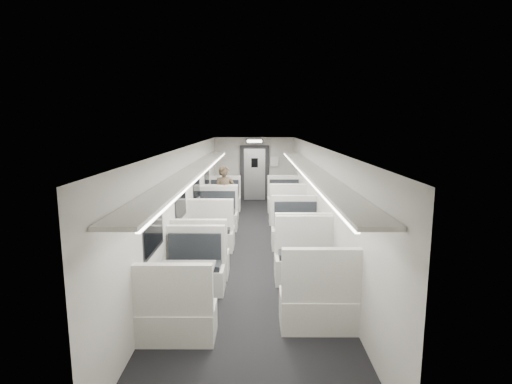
{
  "coord_description": "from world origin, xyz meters",
  "views": [
    {
      "loc": [
        0.09,
        -9.12,
        2.9
      ],
      "look_at": [
        0.07,
        0.72,
        1.21
      ],
      "focal_mm": 28.0,
      "sensor_mm": 36.0,
      "label": 1
    }
  ],
  "objects_px": {
    "booth_right_a": "(286,205)",
    "vestibule_door": "(255,173)",
    "booth_right_c": "(299,241)",
    "booth_left_a": "(223,203)",
    "passenger": "(225,194)",
    "booth_right_b": "(290,217)",
    "booth_left_d": "(187,289)",
    "booth_left_b": "(215,222)",
    "exit_sign": "(254,141)",
    "booth_left_c": "(205,244)",
    "booth_right_d": "(312,277)"
  },
  "relations": [
    {
      "from": "booth_left_b",
      "to": "exit_sign",
      "type": "distance_m",
      "value": 5.06
    },
    {
      "from": "booth_right_c",
      "to": "booth_right_d",
      "type": "relative_size",
      "value": 0.98
    },
    {
      "from": "booth_left_c",
      "to": "exit_sign",
      "type": "bearing_deg",
      "value": 81.16
    },
    {
      "from": "booth_left_b",
      "to": "booth_left_d",
      "type": "xyz_separation_m",
      "value": [
        0.0,
        -4.14,
        -0.02
      ]
    },
    {
      "from": "booth_right_a",
      "to": "vestibule_door",
      "type": "distance_m",
      "value": 3.03
    },
    {
      "from": "booth_right_d",
      "to": "vestibule_door",
      "type": "relative_size",
      "value": 1.11
    },
    {
      "from": "vestibule_door",
      "to": "booth_right_b",
      "type": "bearing_deg",
      "value": -77.18
    },
    {
      "from": "booth_right_a",
      "to": "booth_left_d",
      "type": "bearing_deg",
      "value": -107.27
    },
    {
      "from": "booth_right_d",
      "to": "exit_sign",
      "type": "relative_size",
      "value": 3.75
    },
    {
      "from": "booth_right_d",
      "to": "passenger",
      "type": "height_order",
      "value": "passenger"
    },
    {
      "from": "booth_left_a",
      "to": "booth_left_b",
      "type": "xyz_separation_m",
      "value": [
        0.0,
        -2.55,
        0.01
      ]
    },
    {
      "from": "booth_left_a",
      "to": "booth_left_c",
      "type": "distance_m",
      "value": 4.39
    },
    {
      "from": "vestibule_door",
      "to": "exit_sign",
      "type": "distance_m",
      "value": 1.33
    },
    {
      "from": "booth_left_d",
      "to": "vestibule_door",
      "type": "height_order",
      "value": "vestibule_door"
    },
    {
      "from": "exit_sign",
      "to": "booth_left_c",
      "type": "bearing_deg",
      "value": -98.84
    },
    {
      "from": "booth_left_a",
      "to": "booth_right_a",
      "type": "distance_m",
      "value": 2.02
    },
    {
      "from": "booth_left_b",
      "to": "booth_right_d",
      "type": "xyz_separation_m",
      "value": [
        2.0,
        -3.74,
        0.02
      ]
    },
    {
      "from": "booth_left_c",
      "to": "vestibule_door",
      "type": "xyz_separation_m",
      "value": [
        1.0,
        6.92,
        0.65
      ]
    },
    {
      "from": "vestibule_door",
      "to": "booth_right_a",
      "type": "bearing_deg",
      "value": -70.24
    },
    {
      "from": "passenger",
      "to": "booth_right_a",
      "type": "bearing_deg",
      "value": 10.85
    },
    {
      "from": "booth_right_a",
      "to": "booth_right_c",
      "type": "bearing_deg",
      "value": -90.0
    },
    {
      "from": "booth_left_d",
      "to": "passenger",
      "type": "bearing_deg",
      "value": 88.62
    },
    {
      "from": "exit_sign",
      "to": "booth_right_c",
      "type": "bearing_deg",
      "value": -80.98
    },
    {
      "from": "booth_right_a",
      "to": "exit_sign",
      "type": "distance_m",
      "value": 3.13
    },
    {
      "from": "booth_right_c",
      "to": "passenger",
      "type": "bearing_deg",
      "value": 119.45
    },
    {
      "from": "booth_right_b",
      "to": "exit_sign",
      "type": "bearing_deg",
      "value": 104.36
    },
    {
      "from": "booth_left_c",
      "to": "booth_right_d",
      "type": "xyz_separation_m",
      "value": [
        2.0,
        -1.9,
        0.02
      ]
    },
    {
      "from": "booth_left_b",
      "to": "vestibule_door",
      "type": "height_order",
      "value": "vestibule_door"
    },
    {
      "from": "booth_left_a",
      "to": "booth_right_a",
      "type": "height_order",
      "value": "booth_right_a"
    },
    {
      "from": "booth_left_d",
      "to": "booth_right_c",
      "type": "relative_size",
      "value": 0.93
    },
    {
      "from": "booth_left_a",
      "to": "booth_left_b",
      "type": "bearing_deg",
      "value": -90.0
    },
    {
      "from": "booth_left_d",
      "to": "booth_right_d",
      "type": "distance_m",
      "value": 2.04
    },
    {
      "from": "booth_right_b",
      "to": "booth_left_b",
      "type": "bearing_deg",
      "value": -161.11
    },
    {
      "from": "booth_left_a",
      "to": "booth_left_c",
      "type": "height_order",
      "value": "booth_left_c"
    },
    {
      "from": "booth_left_a",
      "to": "booth_right_a",
      "type": "xyz_separation_m",
      "value": [
        2.0,
        -0.25,
        0.02
      ]
    },
    {
      "from": "booth_right_c",
      "to": "passenger",
      "type": "distance_m",
      "value": 3.81
    },
    {
      "from": "booth_left_c",
      "to": "booth_left_d",
      "type": "distance_m",
      "value": 2.3
    },
    {
      "from": "booth_left_a",
      "to": "vestibule_door",
      "type": "bearing_deg",
      "value": 68.44
    },
    {
      "from": "passenger",
      "to": "exit_sign",
      "type": "xyz_separation_m",
      "value": [
        0.86,
        3.0,
        1.43
      ]
    },
    {
      "from": "vestibule_door",
      "to": "exit_sign",
      "type": "xyz_separation_m",
      "value": [
        0.0,
        -0.49,
        1.24
      ]
    },
    {
      "from": "booth_left_c",
      "to": "booth_left_b",
      "type": "bearing_deg",
      "value": 90.0
    },
    {
      "from": "booth_right_b",
      "to": "booth_right_d",
      "type": "height_order",
      "value": "booth_right_d"
    },
    {
      "from": "passenger",
      "to": "vestibule_door",
      "type": "bearing_deg",
      "value": 66.26
    },
    {
      "from": "booth_left_a",
      "to": "vestibule_door",
      "type": "relative_size",
      "value": 1.02
    },
    {
      "from": "booth_left_b",
      "to": "vestibule_door",
      "type": "relative_size",
      "value": 1.06
    },
    {
      "from": "booth_left_d",
      "to": "booth_right_c",
      "type": "distance_m",
      "value": 3.15
    },
    {
      "from": "booth_right_d",
      "to": "booth_right_c",
      "type": "bearing_deg",
      "value": 90.0
    },
    {
      "from": "booth_left_a",
      "to": "passenger",
      "type": "relative_size",
      "value": 1.27
    },
    {
      "from": "booth_left_b",
      "to": "booth_right_a",
      "type": "height_order",
      "value": "booth_right_a"
    },
    {
      "from": "booth_right_b",
      "to": "vestibule_door",
      "type": "xyz_separation_m",
      "value": [
        -1.0,
        4.4,
        0.65
      ]
    }
  ]
}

